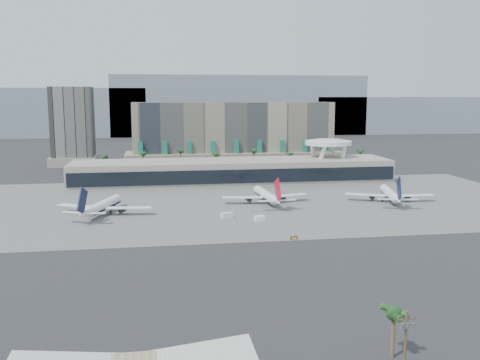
{
  "coord_description": "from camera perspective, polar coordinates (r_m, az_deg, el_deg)",
  "views": [
    {
      "loc": [
        -40.99,
        -171.48,
        45.76
      ],
      "look_at": [
        -7.26,
        40.0,
        12.18
      ],
      "focal_mm": 40.0,
      "sensor_mm": 36.0,
      "label": 1
    }
  ],
  "objects": [
    {
      "name": "ground",
      "position": [
        182.15,
        4.26,
        -5.66
      ],
      "size": [
        900.0,
        900.0,
        0.0
      ],
      "primitive_type": "plane",
      "color": "#232326",
      "rests_on": "ground"
    },
    {
      "name": "apron_pad",
      "position": [
        234.66,
        1.17,
        -2.33
      ],
      "size": [
        260.0,
        130.0,
        0.06
      ],
      "primitive_type": "cube",
      "color": "#5B5B59",
      "rests_on": "ground"
    },
    {
      "name": "mountain_ridge",
      "position": [
        645.36,
        -2.96,
        7.49
      ],
      "size": [
        680.0,
        60.0,
        70.0
      ],
      "color": "gray",
      "rests_on": "ground"
    },
    {
      "name": "hotel",
      "position": [
        350.83,
        -0.68,
        4.18
      ],
      "size": [
        140.0,
        30.0,
        42.0
      ],
      "color": "gray",
      "rests_on": "ground"
    },
    {
      "name": "office_tower",
      "position": [
        376.08,
        -17.37,
        5.03
      ],
      "size": [
        30.0,
        30.0,
        52.0
      ],
      "color": "black",
      "rests_on": "ground"
    },
    {
      "name": "terminal",
      "position": [
        286.99,
        -0.77,
        1.05
      ],
      "size": [
        170.0,
        32.5,
        14.5
      ],
      "color": "#A29C8F",
      "rests_on": "ground"
    },
    {
      "name": "saucer_structure",
      "position": [
        304.31,
        9.38,
        3.65
      ],
      "size": [
        26.0,
        26.0,
        21.89
      ],
      "color": "white",
      "rests_on": "ground"
    },
    {
      "name": "palm_row",
      "position": [
        322.04,
        -0.44,
        2.63
      ],
      "size": [
        157.8,
        2.8,
        13.1
      ],
      "color": "brown",
      "rests_on": "ground"
    },
    {
      "name": "utility_pole",
      "position": [
        93.25,
        17.28,
        -15.98
      ],
      "size": [
        3.2,
        0.85,
        12.0
      ],
      "color": "#4C3826",
      "rests_on": "ground"
    },
    {
      "name": "airliner_left",
      "position": [
        215.61,
        -14.47,
        -2.68
      ],
      "size": [
        37.43,
        38.72,
        13.86
      ],
      "rotation": [
        0.0,
        0.0,
        -0.32
      ],
      "color": "white",
      "rests_on": "ground"
    },
    {
      "name": "airliner_centre",
      "position": [
        231.18,
        2.83,
        -1.64
      ],
      "size": [
        38.39,
        39.61,
        13.67
      ],
      "rotation": [
        0.0,
        0.0,
        0.07
      ],
      "color": "white",
      "rests_on": "ground"
    },
    {
      "name": "airliner_right",
      "position": [
        242.94,
        15.72,
        -1.45
      ],
      "size": [
        37.94,
        39.41,
        13.82
      ],
      "rotation": [
        0.0,
        0.0,
        -0.23
      ],
      "color": "white",
      "rests_on": "ground"
    },
    {
      "name": "service_vehicle_a",
      "position": [
        203.28,
        -1.41,
        -3.79
      ],
      "size": [
        4.85,
        3.39,
        2.15
      ],
      "primitive_type": "cube",
      "rotation": [
        0.0,
        0.0,
        0.31
      ],
      "color": "silver",
      "rests_on": "ground"
    },
    {
      "name": "service_vehicle_b",
      "position": [
        199.26,
        2.11,
        -4.09
      ],
      "size": [
        3.96,
        2.72,
        1.87
      ],
      "primitive_type": "cube",
      "rotation": [
        0.0,
        0.0,
        0.19
      ],
      "color": "white",
      "rests_on": "ground"
    },
    {
      "name": "taxiway_sign",
      "position": [
        174.21,
        5.79,
        -6.18
      ],
      "size": [
        2.37,
        0.53,
        1.07
      ],
      "rotation": [
        0.0,
        0.0,
        0.08
      ],
      "color": "black",
      "rests_on": "ground"
    },
    {
      "name": "near_palm_a",
      "position": [
        100.6,
        16.07,
        -14.23
      ],
      "size": [
        6.0,
        6.0,
        9.61
      ],
      "color": "brown",
      "rests_on": "ground"
    }
  ]
}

